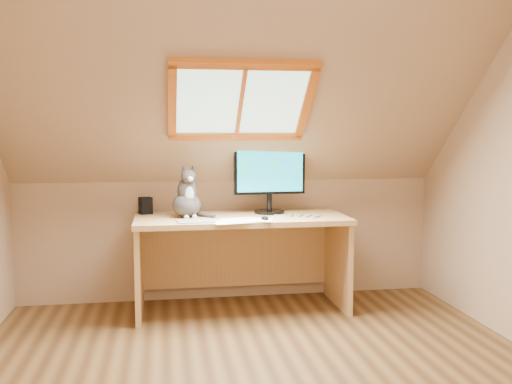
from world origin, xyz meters
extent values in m
cube|color=tan|center=(0.00, -1.75, 1.20)|extent=(3.50, 0.02, 2.40)
cube|color=tan|center=(0.00, 1.75, 0.50)|extent=(3.50, 0.02, 1.00)
cube|color=tan|center=(0.00, 0.97, 1.70)|extent=(3.50, 1.56, 1.41)
cube|color=#B2E0CC|center=(0.00, 1.05, 1.63)|extent=(0.90, 0.53, 0.48)
cube|color=#D55A14|center=(0.00, 1.05, 1.63)|extent=(1.02, 0.64, 0.59)
cube|color=#D8B366|center=(0.05, 1.38, 0.73)|extent=(1.65, 0.72, 0.04)
cube|color=#D8B366|center=(-0.75, 1.38, 0.36)|extent=(0.04, 0.65, 0.71)
cube|color=#D8B366|center=(0.84, 1.38, 0.36)|extent=(0.04, 0.65, 0.71)
cube|color=#D8B366|center=(0.05, 1.71, 0.36)|extent=(1.55, 0.03, 0.50)
cylinder|color=black|center=(0.30, 1.50, 0.76)|extent=(0.25, 0.25, 0.02)
cylinder|color=black|center=(0.30, 1.50, 0.84)|extent=(0.04, 0.04, 0.13)
cube|color=black|center=(0.30, 1.50, 1.10)|extent=(0.58, 0.07, 0.38)
cube|color=#0071DD|center=(0.30, 1.48, 1.10)|extent=(0.54, 0.03, 0.34)
ellipsoid|color=#45403D|center=(-0.38, 1.40, 0.85)|extent=(0.28, 0.31, 0.19)
ellipsoid|color=#45403D|center=(-0.37, 1.39, 0.96)|extent=(0.18, 0.18, 0.21)
ellipsoid|color=silver|center=(-0.36, 1.32, 0.94)|extent=(0.08, 0.06, 0.12)
ellipsoid|color=#45403D|center=(-0.36, 1.34, 1.07)|extent=(0.14, 0.13, 0.11)
sphere|color=silver|center=(-0.35, 1.29, 1.06)|extent=(0.04, 0.04, 0.04)
cone|color=#45403D|center=(-0.40, 1.35, 1.13)|extent=(0.06, 0.06, 0.07)
cone|color=#45403D|center=(-0.33, 1.37, 1.13)|extent=(0.06, 0.06, 0.07)
cube|color=black|center=(-0.69, 1.63, 0.82)|extent=(0.12, 0.12, 0.13)
cube|color=#B2B2B7|center=(-0.32, 1.14, 0.76)|extent=(0.28, 0.22, 0.01)
ellipsoid|color=black|center=(0.19, 1.13, 0.77)|extent=(0.06, 0.10, 0.03)
cube|color=white|center=(0.01, 1.12, 0.75)|extent=(0.33, 0.27, 0.00)
cube|color=white|center=(0.01, 1.12, 0.75)|extent=(0.32, 0.24, 0.00)
cube|color=white|center=(0.01, 1.12, 0.76)|extent=(0.35, 0.30, 0.00)
cube|color=white|center=(0.01, 1.12, 0.76)|extent=(0.34, 0.28, 0.00)
camera|label=1|loc=(-0.56, -3.00, 1.39)|focal=40.00mm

